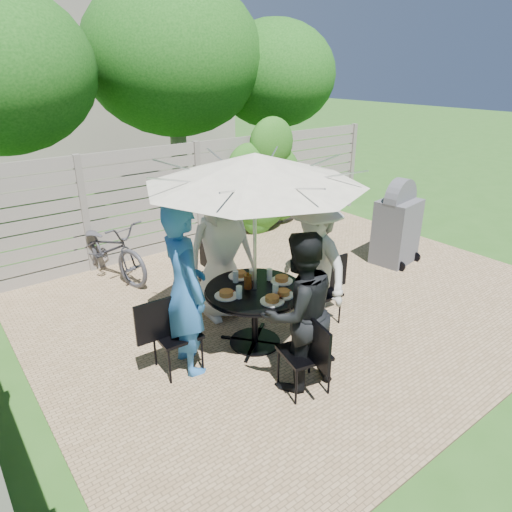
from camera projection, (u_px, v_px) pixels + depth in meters
backyard_envelope at (65, 81)px, 12.80m from camera, size 60.00×60.00×5.00m
patio_table at (255, 306)px, 5.20m from camera, size 1.23×1.23×0.73m
umbrella at (255, 169)px, 4.59m from camera, size 2.56×2.56×2.24m
chair_back at (218, 289)px, 6.04m from camera, size 0.51×0.73×0.99m
person_back at (221, 250)px, 5.70m from camera, size 0.95×0.67×1.81m
chair_left at (177, 348)px, 4.83m from camera, size 0.66×0.45×0.90m
person_left at (185, 290)px, 4.64m from camera, size 0.52×0.73×1.87m
chair_front at (304, 368)px, 4.52m from camera, size 0.51×0.68×0.89m
person_front at (299, 313)px, 4.41m from camera, size 0.87×0.72×1.66m
chair_right at (321, 304)px, 5.75m from camera, size 0.63×0.44×0.86m
person_right at (314, 264)px, 5.46m from camera, size 0.74×1.15×1.68m
plate_back at (239, 275)px, 5.39m from camera, size 0.26×0.26×0.06m
plate_left at (226, 294)px, 4.93m from camera, size 0.26×0.26×0.06m
plate_front at (272, 300)px, 4.82m from camera, size 0.26×0.26×0.06m
plate_right at (282, 279)px, 5.27m from camera, size 0.26×0.26×0.06m
plate_extra at (283, 293)px, 4.95m from camera, size 0.24×0.24×0.06m
glass_back at (236, 276)px, 5.24m from camera, size 0.07×0.07×0.14m
glass_left at (239, 292)px, 4.88m from camera, size 0.07×0.07×0.14m
glass_front at (275, 290)px, 4.93m from camera, size 0.07×0.07×0.14m
glass_right at (269, 274)px, 5.29m from camera, size 0.07×0.07×0.14m
syrup_jug at (248, 282)px, 5.09m from camera, size 0.09×0.09×0.16m
coffee_cup at (253, 275)px, 5.31m from camera, size 0.08×0.08×0.12m
bicycle at (107, 249)px, 6.90m from camera, size 1.09×1.89×0.94m
bbq_grill at (397, 226)px, 7.37m from camera, size 0.77×0.64×1.41m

